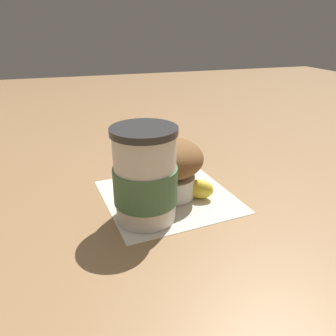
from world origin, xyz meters
name	(u,v)px	position (x,y,z in m)	size (l,w,h in m)	color
ground_plane	(168,196)	(0.00, 0.00, 0.00)	(3.00, 3.00, 0.00)	#936D47
paper_napkin	(168,196)	(0.00, 0.00, 0.00)	(0.22, 0.22, 0.00)	beige
coffee_cup	(145,177)	(-0.05, 0.05, 0.07)	(0.10, 0.10, 0.15)	silver
muffin	(172,165)	(0.00, -0.01, 0.06)	(0.11, 0.11, 0.10)	white
banana	(173,185)	(0.01, -0.01, 0.02)	(0.12, 0.12, 0.03)	yellow
sugar_packet	(170,166)	(0.12, -0.04, 0.00)	(0.05, 0.03, 0.01)	#E0B27F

